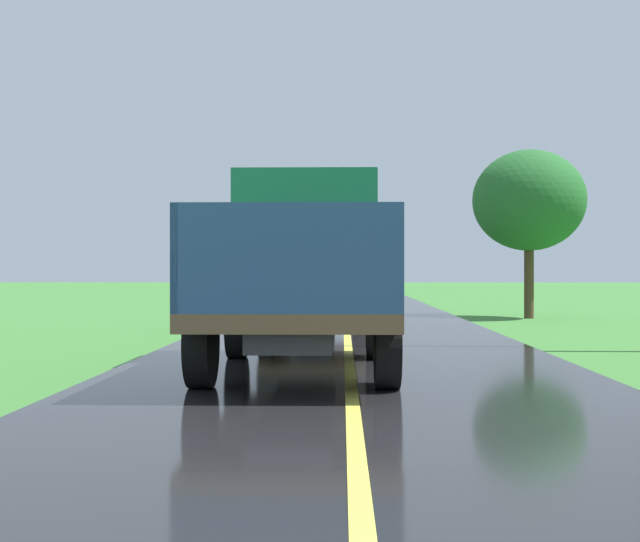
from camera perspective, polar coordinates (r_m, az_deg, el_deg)
name	(u,v)px	position (r m, az deg, el deg)	size (l,w,h in m)	color
banana_truck_near	(303,267)	(12.33, -1.10, 0.26)	(2.38, 5.82, 2.80)	#2D2D30
banana_truck_far	(315,268)	(22.21, -0.30, 0.21)	(2.38, 5.81, 2.80)	#2D2D30
roadside_tree_near_left	(529,201)	(26.31, 13.46, 4.48)	(3.28, 3.28, 4.93)	#4C3823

